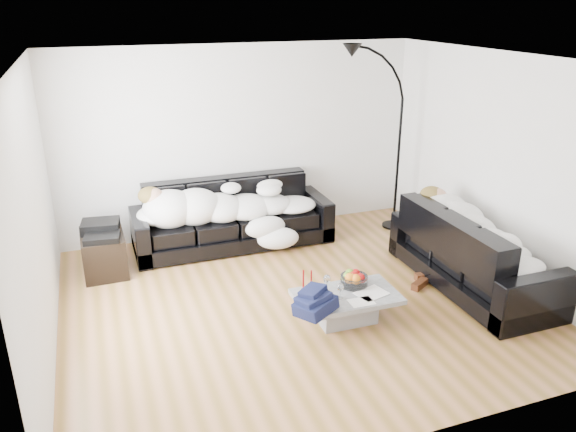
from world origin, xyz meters
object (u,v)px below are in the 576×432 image
object	(u,v)px
fruit_bowl	(354,278)
av_cabinet	(104,253)
sofa_right	(474,250)
wine_glass_a	(327,283)
sofa_back	(232,214)
wine_glass_b	(324,292)
floor_lamp	(399,151)
sleeper_back	(233,201)
candle_left	(303,281)
sleeper_right	(476,233)
stereo	(101,229)
wine_glass_c	(340,291)
shoes	(422,280)
coffee_table	(346,307)
candle_right	(311,281)

from	to	relation	value
fruit_bowl	av_cabinet	xyz separation A→B (m)	(-2.44, 1.88, -0.15)
sofa_right	wine_glass_a	size ratio (longest dim) A/B	11.91
sofa_back	wine_glass_b	xyz separation A→B (m)	(0.34, -2.32, -0.05)
av_cabinet	floor_lamp	size ratio (longest dim) A/B	0.32
sofa_back	sleeper_back	size ratio (longest dim) A/B	1.18
candle_left	floor_lamp	bearing A→B (deg)	41.22
sleeper_right	stereo	distance (m)	4.39
wine_glass_a	wine_glass_c	size ratio (longest dim) A/B	1.12
sofa_right	sleeper_right	bearing A→B (deg)	0.00
sleeper_back	candle_left	distance (m)	2.06
sofa_right	wine_glass_c	size ratio (longest dim) A/B	13.37
sleeper_back	shoes	world-z (taller)	sleeper_back
sleeper_right	floor_lamp	world-z (taller)	floor_lamp
sleeper_right	floor_lamp	distance (m)	1.95
sofa_right	shoes	world-z (taller)	sofa_right
coffee_table	floor_lamp	xyz separation A→B (m)	(1.78, 2.12, 0.99)
sleeper_right	av_cabinet	xyz separation A→B (m)	(-4.00, 1.80, -0.40)
fruit_bowl	wine_glass_a	world-z (taller)	wine_glass_a
fruit_bowl	candle_left	world-z (taller)	candle_left
sofa_back	stereo	size ratio (longest dim) A/B	5.97
wine_glass_c	shoes	distance (m)	1.42
candle_right	stereo	bearing A→B (deg)	137.34
wine_glass_a	candle_right	bearing A→B (deg)	153.26
candle_left	floor_lamp	size ratio (longest dim) A/B	0.10
sleeper_right	wine_glass_c	bearing A→B (deg)	98.72
candle_right	floor_lamp	distance (m)	2.92
coffee_table	fruit_bowl	bearing A→B (deg)	44.55
floor_lamp	sleeper_back	bearing A→B (deg)	176.59
shoes	wine_glass_a	bearing A→B (deg)	174.28
sofa_back	av_cabinet	xyz separation A→B (m)	(-1.69, -0.28, -0.18)
sleeper_right	candle_left	xyz separation A→B (m)	(-2.11, -0.01, -0.22)
sofa_right	candle_left	world-z (taller)	sofa_right
wine_glass_a	shoes	bearing A→B (deg)	12.13
sofa_back	candle_right	xyz separation A→B (m)	(0.29, -2.10, -0.01)
coffee_table	candle_right	world-z (taller)	candle_right
floor_lamp	sofa_right	bearing A→B (deg)	-91.96
sofa_right	av_cabinet	size ratio (longest dim) A/B	3.02
wine_glass_b	wine_glass_c	distance (m)	0.16
sleeper_right	candle_right	distance (m)	2.04
av_cabinet	wine_glass_c	bearing A→B (deg)	-44.37
sofa_back	fruit_bowl	xyz separation A→B (m)	(0.76, -2.15, -0.03)
sofa_back	stereo	distance (m)	1.71
sofa_right	sleeper_back	size ratio (longest dim) A/B	0.98
wine_glass_a	candle_right	xyz separation A→B (m)	(-0.14, 0.07, 0.02)
wine_glass_a	shoes	size ratio (longest dim) A/B	0.44
stereo	shoes	bearing A→B (deg)	-17.25
fruit_bowl	candle_left	xyz separation A→B (m)	(-0.55, 0.06, 0.03)
shoes	av_cabinet	bearing A→B (deg)	137.41
shoes	sleeper_back	bearing A→B (deg)	116.59
sofa_back	wine_glass_c	world-z (taller)	sofa_back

